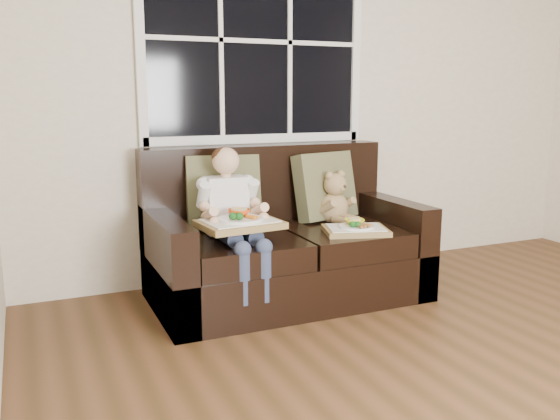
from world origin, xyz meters
name	(u,v)px	position (x,y,z in m)	size (l,w,h in m)	color
window_back	(255,41)	(-0.58, 2.48, 1.65)	(1.62, 0.04, 1.37)	black
loveseat	(283,249)	(-0.58, 2.02, 0.31)	(1.70, 0.92, 0.96)	black
pillow_left	(223,192)	(-0.93, 2.17, 0.68)	(0.49, 0.28, 0.48)	brown
pillow_right	(325,186)	(-0.19, 2.17, 0.68)	(0.49, 0.32, 0.47)	brown
child	(231,207)	(-0.97, 1.90, 0.64)	(0.36, 0.59, 0.83)	silver
teddy_bear	(335,201)	(-0.18, 2.06, 0.59)	(0.25, 0.29, 0.36)	tan
tray_left	(240,222)	(-0.97, 1.74, 0.58)	(0.48, 0.39, 0.10)	olive
tray_right	(356,229)	(-0.22, 1.71, 0.48)	(0.45, 0.39, 0.09)	olive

